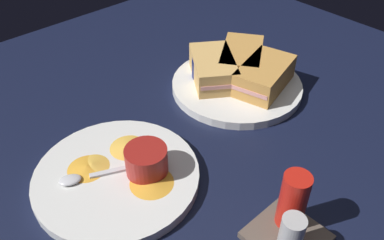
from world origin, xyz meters
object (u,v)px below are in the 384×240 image
(sandwich_half_near, at_px, (263,75))
(sandwich_half_extra, at_px, (213,68))
(ramekin_dark_sauce, at_px, (210,67))
(sandwich_half_far, at_px, (241,59))
(spoon_by_dark_ramekin, at_px, (235,83))
(plate_sandwich_main, at_px, (237,85))
(condiment_caddy, at_px, (290,220))
(spoon_by_gravy_ramekin, at_px, (79,178))
(ramekin_light_gravy, at_px, (146,160))
(plate_chips_companion, at_px, (116,176))

(sandwich_half_near, xyz_separation_m, sandwich_half_extra, (0.05, -0.08, 0.00))
(sandwich_half_extra, relative_size, ramekin_dark_sauce, 2.10)
(sandwich_half_far, distance_m, spoon_by_dark_ramekin, 0.06)
(plate_sandwich_main, distance_m, sandwich_half_far, 0.06)
(sandwich_half_near, bearing_deg, condiment_caddy, 45.76)
(sandwich_half_far, distance_m, spoon_by_gravy_ramekin, 0.40)
(ramekin_dark_sauce, height_order, spoon_by_dark_ramekin, ramekin_dark_sauce)
(ramekin_light_gravy, distance_m, condiment_caddy, 0.22)
(plate_chips_companion, bearing_deg, plate_sandwich_main, -172.68)
(spoon_by_dark_ramekin, bearing_deg, condiment_caddy, 54.61)
(spoon_by_dark_ramekin, bearing_deg, ramekin_dark_sauce, -74.19)
(sandwich_half_near, height_order, spoon_by_gravy_ramekin, sandwich_half_near)
(ramekin_dark_sauce, bearing_deg, plate_chips_companion, 17.71)
(sandwich_half_far, relative_size, ramekin_light_gravy, 2.38)
(plate_sandwich_main, xyz_separation_m, sandwich_half_near, (-0.03, 0.04, 0.03))
(sandwich_half_extra, relative_size, condiment_caddy, 1.58)
(sandwich_half_extra, relative_size, spoon_by_gravy_ramekin, 1.57)
(sandwich_half_near, xyz_separation_m, plate_chips_companion, (0.34, -0.00, -0.03))
(plate_sandwich_main, xyz_separation_m, ramekin_dark_sauce, (0.02, -0.05, 0.03))
(spoon_by_dark_ramekin, height_order, condiment_caddy, condiment_caddy)
(ramekin_light_gravy, height_order, spoon_by_gravy_ramekin, ramekin_light_gravy)
(condiment_caddy, bearing_deg, plate_sandwich_main, -126.32)
(sandwich_half_extra, distance_m, condiment_caddy, 0.36)
(spoon_by_gravy_ramekin, relative_size, condiment_caddy, 1.01)
(sandwich_half_near, relative_size, spoon_by_gravy_ramekin, 1.53)
(ramekin_dark_sauce, xyz_separation_m, condiment_caddy, (0.18, 0.33, -0.00))
(plate_sandwich_main, height_order, ramekin_dark_sauce, ramekin_dark_sauce)
(plate_sandwich_main, bearing_deg, spoon_by_gravy_ramekin, 2.97)
(sandwich_half_far, bearing_deg, condiment_caddy, 51.23)
(ramekin_light_gravy, bearing_deg, ramekin_dark_sauce, -153.89)
(sandwich_half_near, xyz_separation_m, sandwich_half_far, (-0.01, -0.07, 0.00))
(plate_sandwich_main, xyz_separation_m, sandwich_half_extra, (0.03, -0.04, 0.03))
(plate_sandwich_main, relative_size, sandwich_half_extra, 1.69)
(sandwich_half_far, bearing_deg, plate_sandwich_main, 33.57)
(condiment_caddy, bearing_deg, spoon_by_gravy_ramekin, -58.80)
(plate_sandwich_main, xyz_separation_m, spoon_by_dark_ramekin, (0.01, 0.00, 0.01))
(spoon_by_dark_ramekin, distance_m, condiment_caddy, 0.34)
(sandwich_half_far, relative_size, condiment_caddy, 1.58)
(ramekin_dark_sauce, xyz_separation_m, spoon_by_dark_ramekin, (-0.02, 0.05, -0.02))
(plate_sandwich_main, height_order, sandwich_half_near, sandwich_half_near)
(plate_sandwich_main, relative_size, condiment_caddy, 2.68)
(plate_chips_companion, distance_m, spoon_by_gravy_ramekin, 0.05)
(plate_sandwich_main, xyz_separation_m, spoon_by_gravy_ramekin, (0.36, 0.02, 0.01))
(ramekin_dark_sauce, xyz_separation_m, spoon_by_gravy_ramekin, (0.34, 0.07, -0.02))
(ramekin_dark_sauce, bearing_deg, sandwich_half_far, 158.43)
(spoon_by_dark_ramekin, distance_m, spoon_by_gravy_ramekin, 0.35)
(sandwich_half_near, xyz_separation_m, condiment_caddy, (0.23, 0.24, -0.01))
(plate_chips_companion, bearing_deg, ramekin_light_gravy, 140.19)
(spoon_by_dark_ramekin, bearing_deg, sandwich_half_near, 132.73)
(plate_sandwich_main, xyz_separation_m, sandwich_half_far, (-0.04, -0.03, 0.03))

